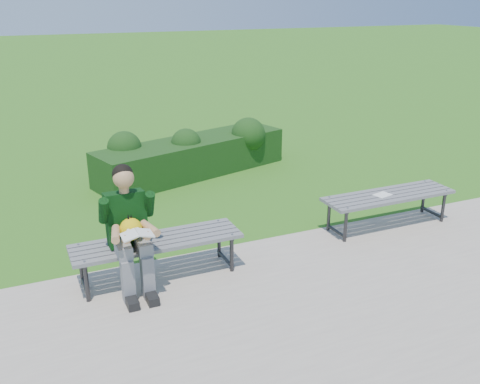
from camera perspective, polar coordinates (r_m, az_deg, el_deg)
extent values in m
plane|color=#347321|center=(6.71, 1.53, -5.37)|extent=(80.00, 80.00, 0.00)
cube|color=beige|center=(5.38, 9.65, -12.63)|extent=(30.00, 3.50, 0.02)
cube|color=#104214|center=(9.19, -5.08, 3.74)|extent=(3.53, 1.79, 0.60)
sphere|color=#104214|center=(8.88, -12.22, 4.58)|extent=(0.69, 0.69, 0.56)
sphere|color=#104214|center=(9.01, -5.77, 5.16)|extent=(0.63, 0.63, 0.51)
sphere|color=#104214|center=(9.56, 0.89, 6.14)|extent=(0.76, 0.76, 0.61)
cube|color=gray|center=(5.58, -8.28, -6.07)|extent=(1.80, 0.08, 0.04)
cube|color=gray|center=(5.67, -8.57, -5.63)|extent=(1.80, 0.08, 0.04)
cube|color=gray|center=(5.76, -8.85, -5.22)|extent=(1.80, 0.08, 0.04)
cube|color=gray|center=(5.85, -9.12, -4.81)|extent=(1.80, 0.08, 0.04)
cube|color=gray|center=(5.94, -9.38, -4.42)|extent=(1.80, 0.09, 0.04)
cylinder|color=#2D2D30|center=(5.58, -16.04, -9.32)|extent=(0.04, 0.04, 0.41)
cylinder|color=#2D2D30|center=(5.91, -16.59, -7.61)|extent=(0.04, 0.04, 0.41)
cylinder|color=#2D2D30|center=(5.66, -16.51, -6.81)|extent=(0.04, 0.42, 0.04)
cylinder|color=#2D2D30|center=(5.81, -16.18, -9.70)|extent=(0.04, 0.42, 0.04)
cylinder|color=gray|center=(5.45, -16.27, -7.13)|extent=(0.02, 0.02, 0.01)
cylinder|color=gray|center=(5.82, -16.86, -5.36)|extent=(0.02, 0.02, 0.01)
cylinder|color=#2D2D30|center=(5.92, -0.89, -6.66)|extent=(0.04, 0.04, 0.41)
cylinder|color=#2D2D30|center=(6.23, -2.25, -5.21)|extent=(0.04, 0.04, 0.41)
cylinder|color=#2D2D30|center=(5.99, -1.61, -4.35)|extent=(0.04, 0.42, 0.04)
cylinder|color=#2D2D30|center=(6.14, -1.58, -7.13)|extent=(0.04, 0.42, 0.04)
cylinder|color=gray|center=(5.79, -0.84, -4.54)|extent=(0.02, 0.02, 0.01)
cylinder|color=gray|center=(6.14, -2.34, -3.05)|extent=(0.02, 0.02, 0.01)
cube|color=gray|center=(7.08, 16.61, -0.89)|extent=(1.80, 0.09, 0.04)
cube|color=gray|center=(7.16, 16.09, -0.61)|extent=(1.80, 0.08, 0.04)
cube|color=gray|center=(7.23, 15.57, -0.35)|extent=(1.80, 0.08, 0.04)
cube|color=gray|center=(7.30, 15.07, -0.08)|extent=(1.80, 0.09, 0.04)
cube|color=gray|center=(7.38, 14.58, 0.17)|extent=(1.80, 0.09, 0.04)
cylinder|color=#2D2D30|center=(6.73, 11.19, -3.61)|extent=(0.04, 0.04, 0.41)
cylinder|color=#2D2D30|center=(7.01, 9.45, -2.48)|extent=(0.04, 0.04, 0.41)
cylinder|color=#2D2D30|center=(6.80, 10.40, -1.61)|extent=(0.04, 0.42, 0.04)
cylinder|color=#2D2D30|center=(6.93, 10.23, -4.13)|extent=(0.04, 0.42, 0.04)
cylinder|color=gray|center=(6.62, 11.42, -1.69)|extent=(0.02, 0.02, 0.01)
cylinder|color=gray|center=(6.94, 9.49, -0.53)|extent=(0.02, 0.02, 0.01)
cylinder|color=#2D2D30|center=(7.68, 20.85, -1.54)|extent=(0.04, 0.04, 0.41)
cylinder|color=#2D2D30|center=(7.93, 18.98, -0.62)|extent=(0.04, 0.04, 0.41)
cylinder|color=#2D2D30|center=(7.74, 20.06, 0.19)|extent=(0.04, 0.42, 0.04)
cylinder|color=#2D2D30|center=(7.85, 19.78, -2.06)|extent=(0.04, 0.42, 0.04)
cylinder|color=gray|center=(7.58, 21.17, 0.16)|extent=(0.02, 0.02, 0.01)
cylinder|color=gray|center=(7.86, 19.10, 1.12)|extent=(0.02, 0.02, 0.01)
cube|color=slate|center=(5.51, -12.48, -5.74)|extent=(0.14, 0.42, 0.13)
cube|color=slate|center=(5.54, -10.46, -5.41)|extent=(0.14, 0.42, 0.13)
cube|color=slate|center=(5.48, -11.86, -9.23)|extent=(0.12, 0.13, 0.45)
cube|color=slate|center=(5.52, -9.81, -8.88)|extent=(0.12, 0.13, 0.45)
cube|color=black|center=(5.49, -11.50, -11.35)|extent=(0.11, 0.26, 0.09)
cube|color=black|center=(5.52, -9.44, -10.99)|extent=(0.11, 0.26, 0.09)
cube|color=black|center=(5.61, -12.07, -2.77)|extent=(0.40, 0.30, 0.59)
cylinder|color=tan|center=(5.48, -12.27, 0.24)|extent=(0.10, 0.10, 0.08)
sphere|color=tan|center=(5.42, -12.33, 1.46)|extent=(0.21, 0.21, 0.21)
sphere|color=black|center=(5.44, -12.42, 1.85)|extent=(0.21, 0.21, 0.21)
cylinder|color=black|center=(5.43, -14.34, -1.95)|extent=(0.10, 0.21, 0.30)
cylinder|color=black|center=(5.51, -9.64, -1.26)|extent=(0.10, 0.21, 0.30)
cylinder|color=tan|center=(5.30, -13.12, -4.39)|extent=(0.14, 0.31, 0.08)
cylinder|color=tan|center=(5.36, -9.56, -3.83)|extent=(0.14, 0.31, 0.08)
sphere|color=tan|center=(5.17, -12.02, -4.96)|extent=(0.09, 0.09, 0.09)
sphere|color=tan|center=(5.21, -9.86, -4.62)|extent=(0.09, 0.09, 0.09)
sphere|color=#DB9F02|center=(5.43, -11.56, -3.90)|extent=(0.23, 0.23, 0.23)
cone|color=orange|center=(5.33, -11.28, -4.43)|extent=(0.07, 0.07, 0.07)
cone|color=black|center=(5.38, -11.83, -2.62)|extent=(0.03, 0.04, 0.07)
cone|color=black|center=(5.40, -11.54, -2.59)|extent=(0.03, 0.04, 0.06)
sphere|color=white|center=(5.32, -11.82, -4.08)|extent=(0.04, 0.04, 0.04)
sphere|color=white|center=(5.34, -10.87, -3.93)|extent=(0.04, 0.04, 0.04)
cube|color=white|center=(5.14, -11.73, -4.55)|extent=(0.15, 0.20, 0.05)
cube|color=white|center=(5.16, -10.11, -4.30)|extent=(0.15, 0.20, 0.05)
cube|color=white|center=(7.16, 14.97, -0.29)|extent=(0.25, 0.21, 0.01)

